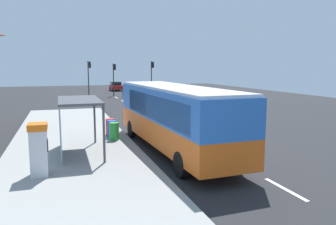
% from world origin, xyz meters
% --- Properties ---
extents(ground_plane, '(56.00, 92.00, 0.04)m').
position_xyz_m(ground_plane, '(0.00, 14.00, -0.02)').
color(ground_plane, '#262628').
extents(sidewalk_platform, '(6.20, 30.00, 0.18)m').
position_xyz_m(sidewalk_platform, '(-6.40, 2.00, 0.09)').
color(sidewalk_platform, '#999993').
rests_on(sidewalk_platform, ground).
extents(lane_stripe_seg_0, '(0.16, 2.20, 0.01)m').
position_xyz_m(lane_stripe_seg_0, '(0.25, -6.00, 0.01)').
color(lane_stripe_seg_0, silver).
rests_on(lane_stripe_seg_0, ground).
extents(lane_stripe_seg_1, '(0.16, 2.20, 0.01)m').
position_xyz_m(lane_stripe_seg_1, '(0.25, -1.00, 0.01)').
color(lane_stripe_seg_1, silver).
rests_on(lane_stripe_seg_1, ground).
extents(lane_stripe_seg_2, '(0.16, 2.20, 0.01)m').
position_xyz_m(lane_stripe_seg_2, '(0.25, 4.00, 0.01)').
color(lane_stripe_seg_2, silver).
rests_on(lane_stripe_seg_2, ground).
extents(lane_stripe_seg_3, '(0.16, 2.20, 0.01)m').
position_xyz_m(lane_stripe_seg_3, '(0.25, 9.00, 0.01)').
color(lane_stripe_seg_3, silver).
rests_on(lane_stripe_seg_3, ground).
extents(lane_stripe_seg_4, '(0.16, 2.20, 0.01)m').
position_xyz_m(lane_stripe_seg_4, '(0.25, 14.00, 0.01)').
color(lane_stripe_seg_4, silver).
rests_on(lane_stripe_seg_4, ground).
extents(lane_stripe_seg_5, '(0.16, 2.20, 0.01)m').
position_xyz_m(lane_stripe_seg_5, '(0.25, 19.00, 0.01)').
color(lane_stripe_seg_5, silver).
rests_on(lane_stripe_seg_5, ground).
extents(lane_stripe_seg_6, '(0.16, 2.20, 0.01)m').
position_xyz_m(lane_stripe_seg_6, '(0.25, 24.00, 0.01)').
color(lane_stripe_seg_6, silver).
rests_on(lane_stripe_seg_6, ground).
extents(lane_stripe_seg_7, '(0.16, 2.20, 0.01)m').
position_xyz_m(lane_stripe_seg_7, '(0.25, 29.00, 0.01)').
color(lane_stripe_seg_7, silver).
rests_on(lane_stripe_seg_7, ground).
extents(bus, '(2.92, 11.09, 3.21)m').
position_xyz_m(bus, '(-1.71, 0.01, 1.84)').
color(bus, orange).
rests_on(bus, ground).
extents(white_van, '(2.08, 5.23, 2.30)m').
position_xyz_m(white_van, '(2.20, 18.38, 1.34)').
color(white_van, silver).
rests_on(white_van, ground).
extents(sedan_near, '(2.00, 4.47, 1.52)m').
position_xyz_m(sedan_near, '(2.30, 28.27, 0.79)').
color(sedan_near, '#195933').
rests_on(sedan_near, ground).
extents(sedan_far, '(1.87, 4.41, 1.52)m').
position_xyz_m(sedan_far, '(2.30, 42.00, 0.79)').
color(sedan_far, '#A51919').
rests_on(sedan_far, ground).
extents(ticket_machine, '(0.66, 0.76, 1.94)m').
position_xyz_m(ticket_machine, '(-7.72, -2.44, 1.17)').
color(ticket_machine, silver).
rests_on(ticket_machine, sidewalk_platform).
extents(recycling_bin_green, '(0.52, 0.52, 0.95)m').
position_xyz_m(recycling_bin_green, '(-4.20, 2.66, 0.66)').
color(recycling_bin_green, green).
rests_on(recycling_bin_green, sidewalk_platform).
extents(recycling_bin_blue, '(0.52, 0.52, 0.95)m').
position_xyz_m(recycling_bin_blue, '(-4.20, 3.36, 0.66)').
color(recycling_bin_blue, blue).
rests_on(recycling_bin_blue, sidewalk_platform).
extents(recycling_bin_red, '(0.52, 0.52, 0.95)m').
position_xyz_m(recycling_bin_red, '(-4.20, 4.06, 0.66)').
color(recycling_bin_red, red).
rests_on(recycling_bin_red, sidewalk_platform).
extents(traffic_light_near_side, '(0.49, 0.28, 4.88)m').
position_xyz_m(traffic_light_near_side, '(5.50, 30.01, 3.25)').
color(traffic_light_near_side, '#2D2D2D').
rests_on(traffic_light_near_side, ground).
extents(traffic_light_far_side, '(0.49, 0.28, 4.88)m').
position_xyz_m(traffic_light_far_side, '(-3.10, 30.81, 3.25)').
color(traffic_light_far_side, '#2D2D2D').
rests_on(traffic_light_far_side, ground).
extents(traffic_light_median, '(0.49, 0.28, 4.56)m').
position_xyz_m(traffic_light_median, '(0.40, 31.61, 3.06)').
color(traffic_light_median, '#2D2D2D').
rests_on(traffic_light_median, ground).
extents(bus_shelter, '(1.80, 4.00, 2.50)m').
position_xyz_m(bus_shelter, '(-6.41, 0.40, 2.10)').
color(bus_shelter, '#4C4C51').
rests_on(bus_shelter, sidewalk_platform).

